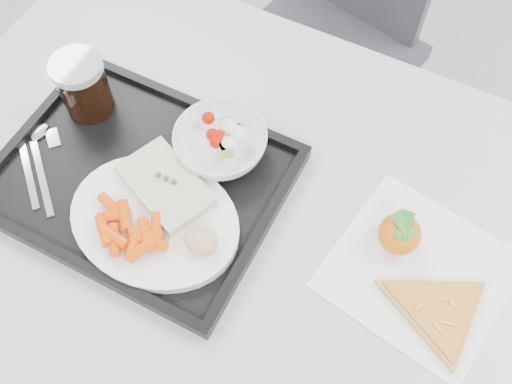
% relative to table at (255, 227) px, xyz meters
% --- Properties ---
extents(table, '(1.20, 0.80, 0.75)m').
position_rel_table_xyz_m(table, '(0.00, 0.00, 0.00)').
color(table, silver).
rests_on(table, ground).
extents(chair, '(0.50, 0.50, 0.93)m').
position_rel_table_xyz_m(chair, '(-0.13, 0.67, -0.15)').
color(chair, '#313038').
rests_on(chair, ground).
extents(tray, '(0.45, 0.35, 0.03)m').
position_rel_table_xyz_m(tray, '(-0.19, -0.04, 0.08)').
color(tray, black).
rests_on(tray, table).
extents(dinner_plate, '(0.27, 0.27, 0.02)m').
position_rel_table_xyz_m(dinner_plate, '(-0.12, -0.10, 0.09)').
color(dinner_plate, white).
rests_on(dinner_plate, tray).
extents(fish_fillet, '(0.17, 0.14, 0.03)m').
position_rel_table_xyz_m(fish_fillet, '(-0.13, -0.05, 0.11)').
color(fish_fillet, beige).
rests_on(fish_fillet, dinner_plate).
extents(bread_roll, '(0.06, 0.06, 0.03)m').
position_rel_table_xyz_m(bread_roll, '(-0.03, -0.11, 0.12)').
color(bread_roll, '#EBD184').
rests_on(bread_roll, dinner_plate).
extents(salad_bowl, '(0.15, 0.15, 0.05)m').
position_rel_table_xyz_m(salad_bowl, '(-0.09, 0.06, 0.11)').
color(salad_bowl, white).
rests_on(salad_bowl, tray).
extents(cola_glass, '(0.09, 0.09, 0.11)m').
position_rel_table_xyz_m(cola_glass, '(-0.34, 0.04, 0.14)').
color(cola_glass, black).
rests_on(cola_glass, tray).
extents(cutlery, '(0.15, 0.15, 0.01)m').
position_rel_table_xyz_m(cutlery, '(-0.36, -0.09, 0.08)').
color(cutlery, silver).
rests_on(cutlery, tray).
extents(napkin, '(0.29, 0.28, 0.00)m').
position_rel_table_xyz_m(napkin, '(0.27, 0.02, 0.07)').
color(napkin, white).
rests_on(napkin, table).
extents(tangerine, '(0.08, 0.08, 0.07)m').
position_rel_table_xyz_m(tangerine, '(0.22, 0.04, 0.10)').
color(tangerine, orange).
rests_on(tangerine, napkin).
extents(pizza_slice, '(0.20, 0.20, 0.02)m').
position_rel_table_xyz_m(pizza_slice, '(0.31, -0.03, 0.08)').
color(pizza_slice, tan).
rests_on(pizza_slice, napkin).
extents(carrot_pile, '(0.14, 0.09, 0.02)m').
position_rel_table_xyz_m(carrot_pile, '(-0.13, -0.14, 0.11)').
color(carrot_pile, '#EA4806').
rests_on(carrot_pile, dinner_plate).
extents(salad_contents, '(0.09, 0.08, 0.03)m').
position_rel_table_xyz_m(salad_contents, '(-0.09, 0.07, 0.12)').
color(salad_contents, '#AB0E01').
rests_on(salad_contents, salad_bowl).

